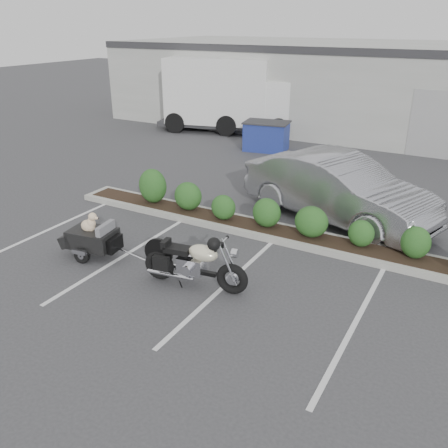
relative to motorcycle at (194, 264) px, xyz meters
The scene contains 8 objects.
ground 1.25m from the motorcycle, 125.53° to the left, with size 90.00×90.00×0.00m, color #38383A.
planter_kerb 3.17m from the motorcycle, 83.79° to the left, with size 12.00×1.00×0.15m, color #9E9E93.
building 18.00m from the motorcycle, 92.11° to the left, with size 26.00×10.00×4.00m, color #9EA099.
motorcycle is the anchor object (origin of this frame).
pet_trailer 2.79m from the motorcycle, behind, with size 1.84×1.04×1.09m.
sedan 5.14m from the motorcycle, 73.74° to the left, with size 1.86×5.35×1.76m, color #A1A2A8.
dumpster 11.28m from the motorcycle, 107.35° to the left, with size 2.00×1.53×1.19m.
delivery_truck 14.86m from the motorcycle, 114.73° to the left, with size 7.82×4.12×3.42m.
Camera 1 is at (5.35, -7.98, 5.06)m, focal length 38.00 mm.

